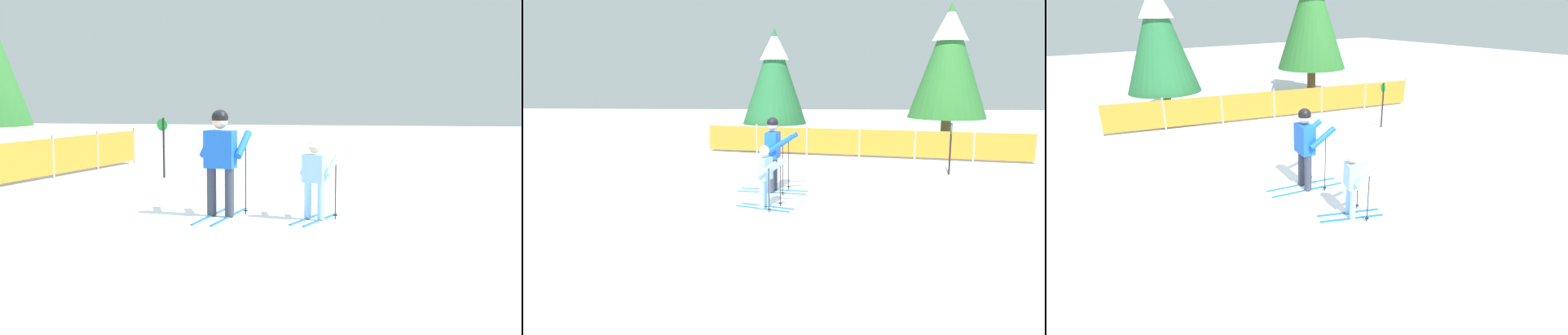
% 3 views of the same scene
% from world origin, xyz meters
% --- Properties ---
extents(ground_plane, '(60.00, 60.00, 0.00)m').
position_xyz_m(ground_plane, '(0.00, 0.00, 0.00)').
color(ground_plane, white).
extents(skier_adult, '(1.62, 0.79, 1.68)m').
position_xyz_m(skier_adult, '(-0.27, -0.12, 1.01)').
color(skier_adult, '#1966B2').
rests_on(skier_adult, ground_plane).
extents(skier_child, '(1.18, 0.74, 1.25)m').
position_xyz_m(skier_child, '(-0.33, -1.60, 0.73)').
color(skier_child, '#1966B2').
rests_on(skier_child, ground_plane).
extents(safety_fence, '(10.26, 2.36, 0.99)m').
position_xyz_m(safety_fence, '(2.16, 5.03, 0.49)').
color(safety_fence, gray).
rests_on(safety_fence, ground_plane).
extents(conifer_far, '(2.79, 2.79, 5.19)m').
position_xyz_m(conifer_far, '(5.54, 7.49, 3.21)').
color(conifer_far, '#4C3823').
rests_on(conifer_far, ground_plane).
extents(conifer_near, '(2.31, 2.31, 4.28)m').
position_xyz_m(conifer_near, '(-0.71, 7.08, 2.65)').
color(conifer_near, '#4C3823').
rests_on(conifer_near, ground_plane).
extents(trail_marker, '(0.10, 0.27, 1.38)m').
position_xyz_m(trail_marker, '(4.26, 2.14, 0.85)').
color(trail_marker, black).
rests_on(trail_marker, ground_plane).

